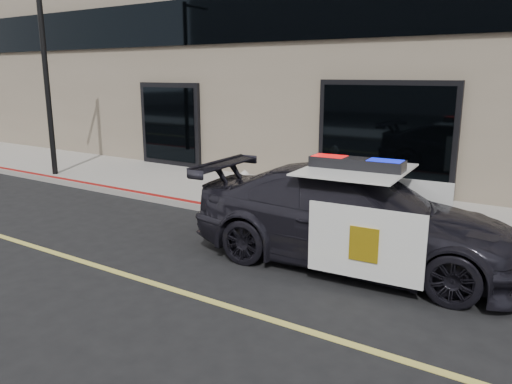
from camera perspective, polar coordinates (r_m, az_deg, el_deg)
The scene contains 5 objects.
ground at distance 6.48m, azimuth 1.34°, elevation -14.30°, with size 120.00×120.00×0.00m, color black.
sidewalk_n at distance 10.97m, azimuth 16.03°, elevation -2.70°, with size 60.00×3.50×0.15m, color gray.
police_car at distance 8.16m, azimuth 11.16°, elevation -2.80°, with size 2.92×5.60×1.73m.
fire_hydrant at distance 11.53m, azimuth -1.32°, elevation 0.67°, with size 0.32×0.45×0.71m.
street_light at distance 15.52m, azimuth -23.15°, elevation 12.84°, with size 0.15×1.38×5.44m.
Camera 1 is at (3.03, -4.88, 3.01)m, focal length 35.00 mm.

